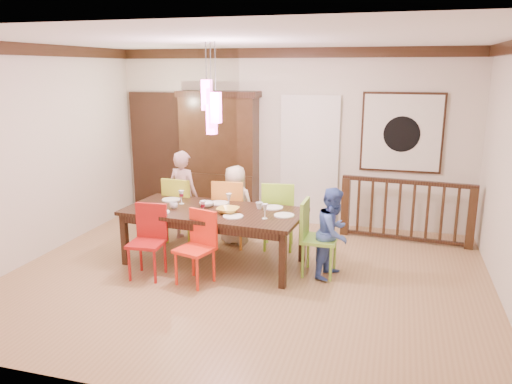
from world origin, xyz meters
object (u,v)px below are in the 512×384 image
(person_far_mid, at_px, (235,205))
(china_hutch, at_px, (219,156))
(chair_far_left, at_px, (183,204))
(balustrade, at_px, (406,210))
(person_far_left, at_px, (184,196))
(person_end_right, at_px, (333,233))
(chair_end_right, at_px, (320,233))
(dining_table, at_px, (214,215))

(person_far_mid, bearing_deg, china_hutch, -52.03)
(person_far_mid, bearing_deg, chair_far_left, 15.21)
(balustrade, relative_size, person_far_left, 1.42)
(china_hutch, distance_m, person_far_left, 1.26)
(balustrade, xyz_separation_m, person_far_mid, (-2.45, -0.80, 0.10))
(chair_far_left, xyz_separation_m, person_end_right, (2.37, -0.72, 0.00))
(balustrade, bearing_deg, chair_end_right, -118.25)
(china_hutch, distance_m, person_far_mid, 1.42)
(dining_table, distance_m, person_far_mid, 0.83)
(person_far_left, bearing_deg, person_end_right, 176.43)
(balustrade, bearing_deg, chair_far_left, -159.46)
(china_hutch, height_order, balustrade, china_hutch)
(chair_far_left, distance_m, china_hutch, 1.37)
(dining_table, bearing_deg, person_end_right, 3.94)
(chair_far_left, xyz_separation_m, balustrade, (3.26, 0.91, -0.08))
(china_hutch, height_order, person_far_left, china_hutch)
(chair_far_left, relative_size, balustrade, 0.51)
(chair_far_left, bearing_deg, balustrade, -159.87)
(dining_table, height_order, person_end_right, person_end_right)
(chair_far_left, bearing_deg, person_far_left, -71.45)
(chair_end_right, distance_m, person_far_left, 2.35)
(person_end_right, bearing_deg, dining_table, 107.11)
(chair_far_left, xyz_separation_m, person_far_left, (-0.02, 0.07, 0.12))
(chair_end_right, relative_size, china_hutch, 0.44)
(china_hutch, xyz_separation_m, balustrade, (3.12, -0.35, -0.61))
(balustrade, distance_m, person_far_mid, 2.58)
(balustrade, xyz_separation_m, person_far_left, (-3.28, -0.83, 0.19))
(chair_end_right, bearing_deg, dining_table, 91.25)
(person_far_mid, bearing_deg, person_end_right, 160.26)
(chair_end_right, height_order, balustrade, chair_end_right)
(person_far_mid, xyz_separation_m, person_end_right, (1.56, -0.82, -0.02))
(chair_end_right, bearing_deg, china_hutch, 47.28)
(person_end_right, bearing_deg, person_far_mid, 79.38)
(dining_table, relative_size, chair_far_left, 2.43)
(person_far_mid, height_order, person_end_right, person_far_mid)
(balustrade, xyz_separation_m, person_end_right, (-0.89, -1.63, 0.08))
(chair_far_left, xyz_separation_m, chair_end_right, (2.20, -0.71, -0.02))
(chair_end_right, xyz_separation_m, balustrade, (1.06, 1.62, -0.05))
(chair_end_right, bearing_deg, person_end_right, -91.00)
(dining_table, relative_size, person_far_mid, 2.04)
(person_far_left, distance_m, person_end_right, 2.52)
(chair_end_right, relative_size, person_end_right, 0.84)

